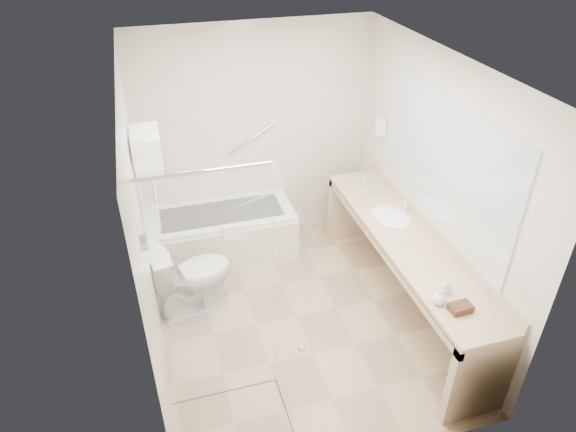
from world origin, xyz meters
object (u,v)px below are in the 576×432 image
object	(u,v)px
bathtub	(223,233)
toilet	(191,276)
amenity_basket	(461,308)
vanity_counter	(405,256)
water_bottle_left	(371,188)

from	to	relation	value
bathtub	toilet	bearing A→B (deg)	-118.75
bathtub	amenity_basket	size ratio (longest dim) A/B	9.22
bathtub	toilet	xyz separation A→B (m)	(-0.45, -0.82, 0.13)
toilet	amenity_basket	bearing A→B (deg)	-144.47
vanity_counter	toilet	distance (m)	2.07
vanity_counter	toilet	bearing A→B (deg)	163.94
toilet	water_bottle_left	size ratio (longest dim) A/B	4.14
bathtub	toilet	size ratio (longest dim) A/B	1.94
toilet	water_bottle_left	world-z (taller)	water_bottle_left
vanity_counter	water_bottle_left	distance (m)	0.86
amenity_basket	water_bottle_left	xyz separation A→B (m)	(0.05, 1.80, 0.06)
bathtub	water_bottle_left	xyz separation A→B (m)	(1.51, -0.58, 0.67)
water_bottle_left	toilet	bearing A→B (deg)	-173.00
bathtub	vanity_counter	distance (m)	2.09
water_bottle_left	amenity_basket	bearing A→B (deg)	-91.56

